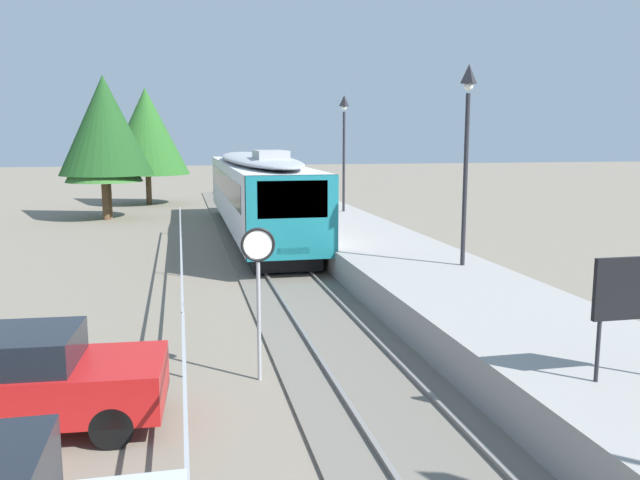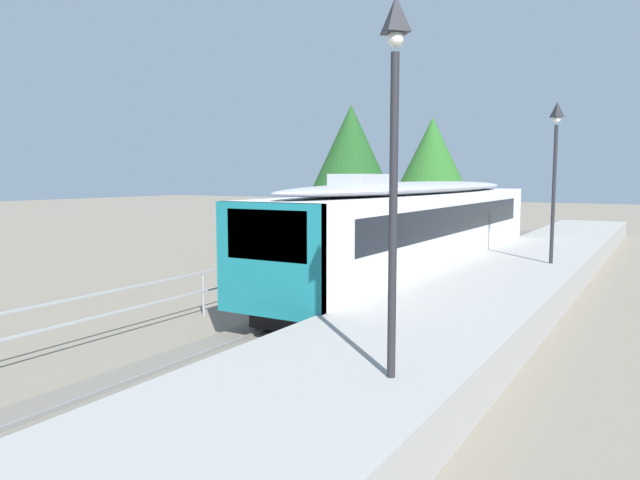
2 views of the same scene
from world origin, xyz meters
TOP-DOWN VIEW (x-y plane):
  - ground_plane at (-3.00, 22.00)m, footprint 160.00×160.00m
  - track_rails at (0.00, 22.00)m, footprint 3.20×60.00m
  - commuter_train at (0.00, 28.72)m, footprint 2.82×18.89m
  - station_platform at (3.25, 22.00)m, footprint 3.90×60.00m
  - platform_lamp_mid_platform at (4.22, 16.60)m, footprint 0.34×0.34m
  - platform_lamp_far_end at (4.22, 29.86)m, footprint 0.34×0.34m
  - tree_behind_carpark at (-7.14, 36.33)m, footprint 3.96×3.96m
  - tree_behind_station_far at (-5.25, 44.17)m, footprint 5.35×5.35m
  - tree_distant_left at (-7.04, 36.77)m, footprint 4.88×4.88m

SIDE VIEW (x-z plane):
  - ground_plane at x=-3.00m, z-range 0.00..0.00m
  - track_rails at x=0.00m, z-range -0.04..0.10m
  - station_platform at x=3.25m, z-range 0.00..0.90m
  - commuter_train at x=0.00m, z-range 0.27..4.01m
  - tree_behind_carpark at x=-7.14m, z-range 1.00..6.54m
  - platform_lamp_mid_platform at x=4.22m, z-range 1.95..7.30m
  - platform_lamp_far_end at x=4.22m, z-range 1.95..7.30m
  - tree_behind_station_far at x=-5.25m, z-range 0.97..8.42m
  - tree_distant_left at x=-7.04m, z-range 1.17..8.73m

